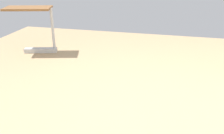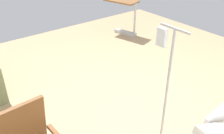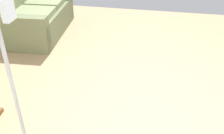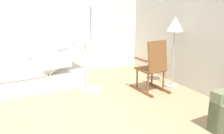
{
  "view_description": "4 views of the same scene",
  "coord_description": "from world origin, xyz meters",
  "views": [
    {
      "loc": [
        -0.33,
        2.38,
        1.56
      ],
      "look_at": [
        0.11,
        0.55,
        0.76
      ],
      "focal_mm": 39.6,
      "sensor_mm": 36.0,
      "label": 1
    },
    {
      "loc": [
        -2.38,
        2.27,
        2.35
      ],
      "look_at": [
        -0.08,
        0.48,
        0.7
      ],
      "focal_mm": 39.68,
      "sensor_mm": 36.0,
      "label": 2
    },
    {
      "loc": [
        -2.38,
        -0.01,
        2.04
      ],
      "look_at": [
        -0.29,
        0.38,
        0.7
      ],
      "focal_mm": 41.65,
      "sensor_mm": 36.0,
      "label": 3
    },
    {
      "loc": [
        3.37,
        -1.07,
        1.85
      ],
      "look_at": [
        -0.01,
        0.62,
        0.83
      ],
      "focal_mm": 41.57,
      "sensor_mm": 36.0,
      "label": 4
    }
  ],
  "objects": [
    {
      "name": "ground_plane",
      "position": [
        0.0,
        0.0,
        0.0
      ],
      "size": [
        6.7,
        6.7,
        0.0
      ],
      "primitive_type": "plane",
      "color": "tan"
    },
    {
      "name": "couch",
      "position": [
        1.75,
        2.15,
        0.31
      ],
      "size": [
        1.65,
        0.95,
        0.85
      ],
      "color": "#737D57",
      "rests_on": "ground"
    }
  ]
}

